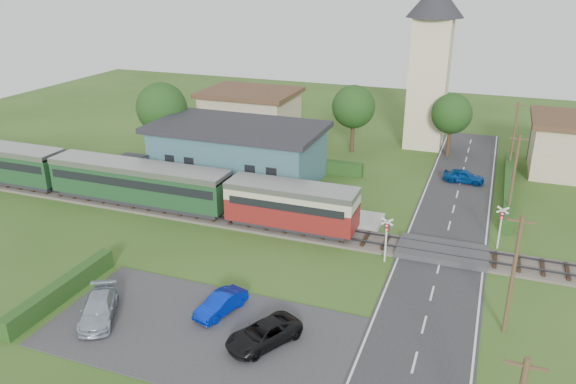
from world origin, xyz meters
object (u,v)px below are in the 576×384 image
(house_west, at_px, (250,113))
(pedestrian_far, at_px, (154,179))
(car_park_dark, at_px, (263,334))
(pedestrian_near, at_px, (286,198))
(station_building, at_px, (238,152))
(church_tower, at_px, (431,54))
(crossing_signal_far, at_px, (501,221))
(car_on_road, at_px, (464,176))
(car_park_silver, at_px, (99,309))
(equipment_hut, at_px, (131,170))
(crossing_signal_near, at_px, (386,233))
(train, at_px, (107,177))
(car_park_blue, at_px, (221,304))
(house_east, at_px, (576,145))

(house_west, bearing_deg, pedestrian_far, -90.91)
(car_park_dark, bearing_deg, pedestrian_near, 135.91)
(station_building, height_order, pedestrian_far, station_building)
(church_tower, xyz_separation_m, crossing_signal_far, (8.60, -23.61, -8.08))
(house_west, relative_size, car_on_road, 2.91)
(church_tower, bearing_deg, car_park_silver, -106.97)
(equipment_hut, xyz_separation_m, car_on_road, (28.23, 12.09, -1.07))
(crossing_signal_far, bearing_deg, church_tower, 110.02)
(equipment_hut, relative_size, pedestrian_near, 1.35)
(crossing_signal_near, distance_m, crossing_signal_far, 8.65)
(station_building, bearing_deg, crossing_signal_near, -34.81)
(equipment_hut, height_order, house_west, house_west)
(station_building, xyz_separation_m, pedestrian_far, (-5.32, -6.24, -1.28))
(car_on_road, distance_m, pedestrian_near, 18.04)
(train, bearing_deg, station_building, 48.04)
(car_park_blue, bearing_deg, pedestrian_far, 149.19)
(pedestrian_near, height_order, pedestrian_far, pedestrian_far)
(equipment_hut, xyz_separation_m, pedestrian_far, (2.68, -0.45, -0.33))
(church_tower, bearing_deg, pedestrian_far, -131.15)
(church_tower, xyz_separation_m, pedestrian_near, (-7.79, -23.18, -8.83))
(equipment_hut, bearing_deg, crossing_signal_far, -1.46)
(crossing_signal_far, bearing_deg, car_on_road, 104.65)
(train, relative_size, house_east, 4.91)
(train, bearing_deg, house_west, 82.36)
(pedestrian_far, bearing_deg, crossing_signal_near, -116.07)
(car_park_blue, xyz_separation_m, pedestrian_far, (-14.07, 14.73, 0.75))
(pedestrian_far, bearing_deg, car_park_silver, -168.88)
(train, height_order, crossing_signal_far, train)
(pedestrian_far, bearing_deg, train, 122.13)
(house_east, relative_size, car_park_dark, 2.06)
(crossing_signal_near, bearing_deg, car_park_dark, -110.29)
(house_west, relative_size, crossing_signal_far, 3.30)
(car_park_blue, height_order, car_park_dark, car_park_dark)
(car_park_blue, xyz_separation_m, pedestrian_near, (-1.54, 14.80, 0.73))
(equipment_hut, distance_m, house_east, 42.41)
(church_tower, height_order, crossing_signal_far, church_tower)
(crossing_signal_far, distance_m, car_park_blue, 20.72)
(station_building, bearing_deg, house_west, 109.65)
(house_west, height_order, car_park_silver, house_west)
(crossing_signal_near, relative_size, crossing_signal_far, 1.00)
(house_west, bearing_deg, train, -97.64)
(pedestrian_far, bearing_deg, equipment_hut, 67.77)
(car_park_silver, bearing_deg, station_building, 67.42)
(crossing_signal_near, xyz_separation_m, car_park_silver, (-13.90, -12.55, -1.42))
(station_building, xyz_separation_m, car_on_road, (20.23, 6.29, -2.01))
(church_tower, bearing_deg, car_park_blue, -99.35)
(house_west, bearing_deg, station_building, -70.35)
(church_tower, xyz_separation_m, car_park_blue, (-6.25, -37.98, -9.56))
(equipment_hut, bearing_deg, crossing_signal_near, -12.94)
(house_west, relative_size, car_park_silver, 2.46)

